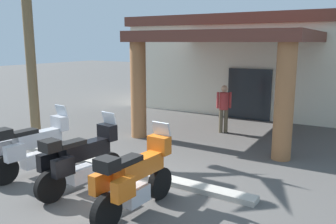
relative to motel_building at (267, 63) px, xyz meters
name	(u,v)px	position (x,y,z in m)	size (l,w,h in m)	color
ground_plane	(116,187)	(0.11, -11.04, -2.22)	(80.00, 80.00, 0.00)	#514F4C
motel_building	(267,63)	(0.00, 0.00, 0.00)	(12.68, 11.24, 4.34)	silver
motorcycle_silver	(33,147)	(-2.04, -11.55, -1.53)	(0.74, 2.21, 1.61)	black
motorcycle_black	(80,160)	(-0.40, -11.59, -1.53)	(0.77, 2.21, 1.61)	black
motorcycle_orange	(134,178)	(1.23, -11.80, -1.53)	(0.72, 2.21, 1.61)	black
pedestrian	(224,105)	(0.15, -5.29, -1.24)	(0.44, 0.35, 1.69)	brown
curb_strip	(122,169)	(-0.40, -10.22, -2.16)	(6.90, 0.36, 0.12)	#ADA89E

